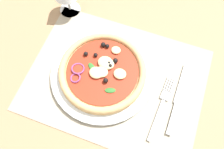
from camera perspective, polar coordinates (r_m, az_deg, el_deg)
The scene contains 6 objects.
ground_plane at distance 63.11cm, azimuth 0.99°, elevation -1.66°, with size 190.00×140.00×2.40cm, color #9E7A56.
placemat at distance 61.81cm, azimuth 1.01°, elevation -1.18°, with size 46.87×35.23×0.40cm, color #A39984.
plate at distance 61.73cm, azimuth -2.28°, elevation 0.39°, with size 27.98×27.98×1.11cm, color white.
pizza at distance 60.24cm, azimuth -2.33°, elevation 1.06°, with size 23.29×23.29×2.65cm.
fork at distance 60.50cm, azimuth 12.44°, elevation -7.26°, with size 2.72×18.06×0.44cm.
knife at distance 62.08cm, azimuth 16.38°, elevation -5.53°, with size 2.21×20.03×0.62cm.
Camera 1 is at (6.91, -22.08, 57.51)cm, focal length 36.49 mm.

